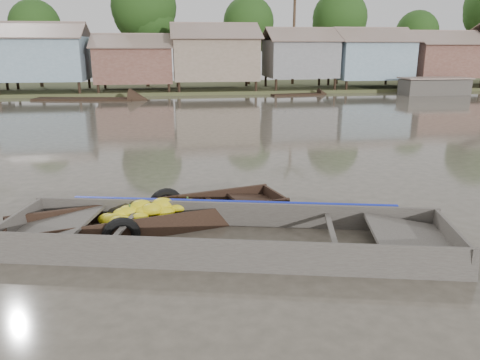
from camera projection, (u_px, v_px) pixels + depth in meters
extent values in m
plane|color=#464136|center=(232.00, 230.00, 9.64)|extent=(120.00, 120.00, 0.00)
cube|color=#384723|center=(183.00, 89.00, 41.00)|extent=(120.00, 12.00, 0.50)
cube|color=#7B98AA|center=(44.00, 58.00, 35.44)|extent=(6.20, 5.20, 3.20)
cube|color=brown|center=(36.00, 30.00, 33.53)|extent=(6.60, 3.02, 1.28)
cube|color=brown|center=(45.00, 31.00, 36.20)|extent=(6.60, 3.02, 1.28)
cube|color=brown|center=(134.00, 65.00, 36.52)|extent=(5.80, 4.60, 2.70)
cube|color=brown|center=(132.00, 41.00, 34.84)|extent=(6.20, 2.67, 1.14)
cube|color=brown|center=(134.00, 41.00, 37.20)|extent=(6.20, 2.67, 1.14)
cube|color=#806B58|center=(215.00, 58.00, 37.29)|extent=(6.50, 5.30, 3.30)
cube|color=brown|center=(216.00, 30.00, 35.35)|extent=(6.90, 3.08, 1.31)
cube|color=brown|center=(213.00, 31.00, 38.07)|extent=(6.90, 3.08, 1.31)
cube|color=slate|center=(300.00, 59.00, 38.30)|extent=(5.40, 4.70, 2.90)
cube|color=brown|center=(305.00, 34.00, 36.56)|extent=(5.80, 2.73, 1.17)
cube|color=brown|center=(296.00, 35.00, 38.97)|extent=(5.80, 2.73, 1.17)
cube|color=#7B98AA|center=(369.00, 60.00, 39.17)|extent=(6.00, 5.00, 3.10)
cube|color=brown|center=(378.00, 34.00, 37.33)|extent=(6.40, 2.90, 1.24)
cube|color=brown|center=(364.00, 35.00, 39.90)|extent=(6.40, 2.90, 1.24)
cube|color=brown|center=(441.00, 60.00, 40.11)|extent=(5.70, 4.90, 2.80)
cube|color=brown|center=(452.00, 37.00, 38.34)|extent=(6.10, 2.85, 1.21)
cube|color=brown|center=(435.00, 38.00, 40.85)|extent=(6.10, 2.85, 1.21)
cylinder|color=#473323|center=(39.00, 60.00, 39.57)|extent=(0.28, 0.28, 4.90)
sphere|color=#193A12|center=(35.00, 25.00, 38.79)|extent=(4.20, 4.20, 4.20)
cylinder|color=#473323|center=(146.00, 52.00, 39.70)|extent=(0.28, 0.28, 6.30)
sphere|color=#193A12|center=(144.00, 7.00, 38.70)|extent=(5.40, 5.40, 5.40)
cylinder|color=#473323|center=(249.00, 57.00, 42.07)|extent=(0.28, 0.28, 5.25)
sphere|color=#193A12|center=(249.00, 22.00, 41.24)|extent=(4.50, 4.50, 4.50)
cylinder|color=#473323|center=(338.00, 55.00, 42.20)|extent=(0.28, 0.28, 5.60)
sphere|color=#193A12|center=(340.00, 18.00, 41.32)|extent=(4.80, 4.80, 4.80)
cylinder|color=#473323|center=(414.00, 60.00, 44.43)|extent=(0.28, 0.28, 4.55)
sphere|color=#193A12|center=(417.00, 32.00, 43.71)|extent=(3.90, 3.90, 3.90)
cylinder|color=#473323|center=(294.00, 41.00, 41.78)|extent=(0.24, 0.24, 8.00)
cube|color=black|center=(156.00, 229.00, 9.91)|extent=(5.74, 2.48, 0.08)
cube|color=black|center=(149.00, 210.00, 10.39)|extent=(5.63, 1.61, 0.54)
cube|color=black|center=(162.00, 229.00, 9.31)|extent=(5.63, 1.61, 0.54)
cube|color=black|center=(275.00, 202.00, 10.92)|extent=(0.38, 1.23, 0.51)
cube|color=black|center=(256.00, 202.00, 10.71)|extent=(1.22, 1.30, 0.20)
cube|color=black|center=(7.00, 240.00, 8.78)|extent=(0.38, 1.23, 0.51)
cube|color=black|center=(35.00, 233.00, 8.95)|extent=(1.22, 1.30, 0.20)
cube|color=black|center=(88.00, 223.00, 9.31)|extent=(0.40, 1.19, 0.05)
cube|color=black|center=(215.00, 205.00, 10.33)|extent=(0.40, 1.19, 0.05)
ellipsoid|color=yellow|center=(145.00, 212.00, 9.64)|extent=(0.49, 0.40, 0.27)
ellipsoid|color=yellow|center=(145.00, 209.00, 9.91)|extent=(0.47, 0.38, 0.25)
ellipsoid|color=yellow|center=(138.00, 208.00, 9.95)|extent=(0.42, 0.34, 0.23)
ellipsoid|color=yellow|center=(114.00, 231.00, 9.22)|extent=(0.42, 0.34, 0.23)
ellipsoid|color=yellow|center=(142.00, 210.00, 9.82)|extent=(0.47, 0.38, 0.25)
ellipsoid|color=yellow|center=(152.00, 209.00, 9.60)|extent=(0.50, 0.41, 0.27)
ellipsoid|color=yellow|center=(122.00, 226.00, 9.30)|extent=(0.52, 0.42, 0.28)
ellipsoid|color=yellow|center=(173.00, 207.00, 9.88)|extent=(0.48, 0.39, 0.26)
ellipsoid|color=yellow|center=(108.00, 219.00, 9.59)|extent=(0.48, 0.39, 0.26)
ellipsoid|color=yellow|center=(125.00, 222.00, 9.39)|extent=(0.47, 0.38, 0.25)
ellipsoid|color=yellow|center=(192.00, 210.00, 9.97)|extent=(0.49, 0.39, 0.26)
ellipsoid|color=yellow|center=(189.00, 205.00, 10.32)|extent=(0.52, 0.42, 0.28)
ellipsoid|color=yellow|center=(141.00, 206.00, 9.71)|extent=(0.50, 0.40, 0.27)
ellipsoid|color=yellow|center=(120.00, 223.00, 9.36)|extent=(0.53, 0.43, 0.28)
ellipsoid|color=yellow|center=(155.00, 204.00, 9.86)|extent=(0.40, 0.33, 0.22)
ellipsoid|color=yellow|center=(181.00, 207.00, 10.33)|extent=(0.46, 0.37, 0.25)
ellipsoid|color=yellow|center=(145.00, 210.00, 9.98)|extent=(0.43, 0.35, 0.23)
ellipsoid|color=yellow|center=(123.00, 214.00, 9.61)|extent=(0.45, 0.37, 0.24)
ellipsoid|color=yellow|center=(114.00, 220.00, 9.46)|extent=(0.53, 0.43, 0.29)
ellipsoid|color=yellow|center=(163.00, 207.00, 10.23)|extent=(0.46, 0.37, 0.25)
ellipsoid|color=yellow|center=(140.00, 218.00, 9.43)|extent=(0.41, 0.33, 0.22)
ellipsoid|color=yellow|center=(151.00, 208.00, 9.88)|extent=(0.50, 0.41, 0.27)
ellipsoid|color=yellow|center=(109.00, 225.00, 9.44)|extent=(0.41, 0.33, 0.22)
ellipsoid|color=yellow|center=(129.00, 212.00, 9.64)|extent=(0.53, 0.43, 0.28)
ellipsoid|color=yellow|center=(125.00, 226.00, 9.32)|extent=(0.51, 0.41, 0.28)
ellipsoid|color=yellow|center=(204.00, 216.00, 9.90)|extent=(0.44, 0.36, 0.24)
ellipsoid|color=yellow|center=(179.00, 207.00, 9.81)|extent=(0.41, 0.33, 0.22)
ellipsoid|color=yellow|center=(159.00, 210.00, 9.73)|extent=(0.47, 0.38, 0.25)
ellipsoid|color=yellow|center=(166.00, 213.00, 9.71)|extent=(0.46, 0.37, 0.25)
ellipsoid|color=yellow|center=(164.00, 220.00, 9.57)|extent=(0.43, 0.35, 0.23)
ellipsoid|color=yellow|center=(164.00, 207.00, 10.28)|extent=(0.44, 0.35, 0.24)
ellipsoid|color=yellow|center=(163.00, 204.00, 9.80)|extent=(0.54, 0.44, 0.29)
cylinder|color=#3F6626|center=(130.00, 209.00, 9.57)|extent=(0.04, 0.04, 0.18)
cylinder|color=#3F6626|center=(164.00, 204.00, 9.84)|extent=(0.04, 0.04, 0.18)
cylinder|color=#3F6626|center=(187.00, 201.00, 10.04)|extent=(0.04, 0.04, 0.18)
torus|color=black|center=(166.00, 205.00, 10.61)|extent=(0.83, 0.38, 0.81)
torus|color=black|center=(121.00, 236.00, 8.92)|extent=(0.77, 0.37, 0.74)
cube|color=#413A37|center=(227.00, 250.00, 8.89)|extent=(8.38, 3.60, 0.08)
cube|color=#413A37|center=(232.00, 217.00, 9.77)|extent=(8.18, 2.09, 0.67)
cube|color=#413A37|center=(220.00, 259.00, 7.85)|extent=(8.18, 2.09, 0.67)
cube|color=#413A37|center=(451.00, 243.00, 8.48)|extent=(0.53, 2.00, 0.63)
cube|color=#413A37|center=(411.00, 237.00, 8.51)|extent=(1.79, 2.04, 0.26)
cube|color=#413A37|center=(19.00, 228.00, 9.14)|extent=(0.53, 2.00, 0.63)
cube|color=#413A37|center=(53.00, 226.00, 9.06)|extent=(1.79, 2.04, 0.26)
cube|color=#413A37|center=(125.00, 226.00, 8.93)|extent=(0.55, 1.93, 0.05)
cube|color=#413A37|center=(332.00, 232.00, 8.61)|extent=(0.55, 1.93, 0.05)
cube|color=#665E54|center=(227.00, 247.00, 8.87)|extent=(6.43, 2.99, 0.02)
cube|color=#1120AC|center=(232.00, 204.00, 9.76)|extent=(6.61, 1.65, 0.17)
torus|color=olive|center=(405.00, 260.00, 8.29)|extent=(0.47, 0.47, 0.07)
torus|color=olive|center=(405.00, 257.00, 8.28)|extent=(0.38, 0.38, 0.07)
cube|color=black|center=(85.00, 101.00, 32.50)|extent=(7.17, 2.87, 0.35)
cube|color=black|center=(297.00, 96.00, 35.48)|extent=(4.02, 1.39, 0.35)
cube|color=black|center=(434.00, 87.00, 35.93)|extent=(5.00, 2.00, 1.20)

